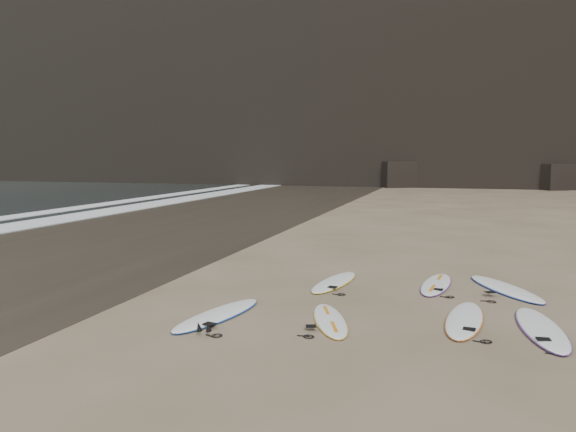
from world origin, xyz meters
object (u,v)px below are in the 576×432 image
(surfboard_7, at_px, (505,288))
(surfboard_3, at_px, (541,328))
(surfboard_2, at_px, (464,319))
(surfboard_5, at_px, (334,282))
(surfboard_1, at_px, (330,320))
(surfboard_0, at_px, (218,314))
(surfboard_6, at_px, (436,284))

(surfboard_7, bearing_deg, surfboard_3, -110.64)
(surfboard_2, distance_m, surfboard_3, 1.31)
(surfboard_2, bearing_deg, surfboard_5, 146.95)
(surfboard_3, distance_m, surfboard_5, 4.97)
(surfboard_2, xyz_separation_m, surfboard_3, (1.29, -0.20, 0.00))
(surfboard_1, xyz_separation_m, surfboard_3, (3.69, 0.54, 0.01))
(surfboard_0, xyz_separation_m, surfboard_1, (2.14, 0.29, -0.01))
(surfboard_0, bearing_deg, surfboard_6, 56.61)
(surfboard_2, height_order, surfboard_5, surfboard_2)
(surfboard_2, height_order, surfboard_6, surfboard_2)
(surfboard_2, bearing_deg, surfboard_0, -161.81)
(surfboard_1, relative_size, surfboard_6, 0.90)
(surfboard_6, relative_size, surfboard_7, 0.89)
(surfboard_1, xyz_separation_m, surfboard_2, (2.40, 0.74, 0.01))
(surfboard_3, bearing_deg, surfboard_1, -176.92)
(surfboard_5, bearing_deg, surfboard_6, 19.77)
(surfboard_3, bearing_deg, surfboard_5, 143.71)
(surfboard_1, xyz_separation_m, surfboard_7, (3.33, 3.55, 0.01))
(surfboard_0, height_order, surfboard_5, surfboard_0)
(surfboard_1, distance_m, surfboard_6, 3.99)
(surfboard_3, height_order, surfboard_5, surfboard_3)
(surfboard_2, xyz_separation_m, surfboard_5, (-2.97, 2.36, -0.00))
(surfboard_0, relative_size, surfboard_5, 1.05)
(surfboard_6, bearing_deg, surfboard_3, -51.69)
(surfboard_6, distance_m, surfboard_7, 1.53)
(surfboard_0, bearing_deg, surfboard_5, 77.41)
(surfboard_3, relative_size, surfboard_7, 0.98)
(surfboard_0, relative_size, surfboard_6, 1.06)
(surfboard_3, relative_size, surfboard_5, 1.09)
(surfboard_1, relative_size, surfboard_3, 0.82)
(surfboard_2, bearing_deg, surfboard_3, -3.16)
(surfboard_7, bearing_deg, surfboard_5, 159.18)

